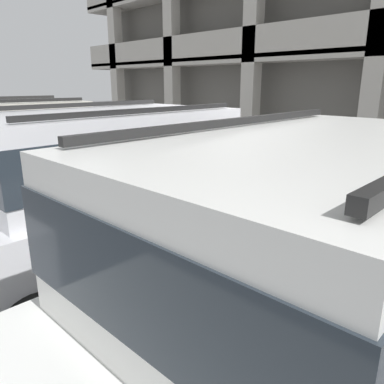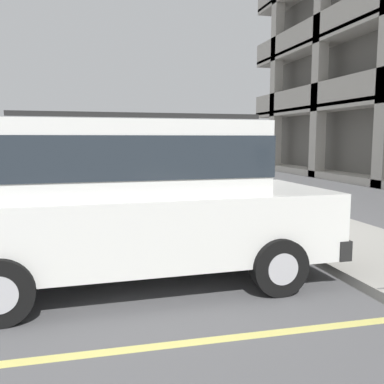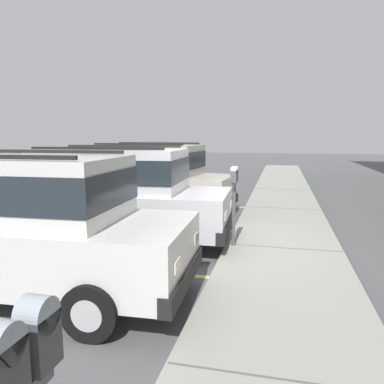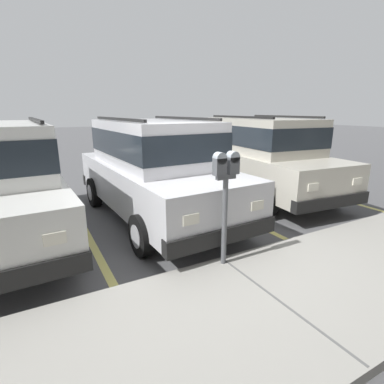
% 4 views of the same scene
% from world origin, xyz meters
% --- Properties ---
extents(ground_plane, '(80.00, 80.00, 0.10)m').
position_xyz_m(ground_plane, '(0.00, 0.00, -0.05)').
color(ground_plane, '#565659').
extents(sidewalk, '(40.00, 2.20, 0.12)m').
position_xyz_m(sidewalk, '(0.00, 1.30, 0.06)').
color(sidewalk, '#9E9B93').
rests_on(sidewalk, ground_plane).
extents(parking_stall_lines, '(12.11, 4.80, 0.01)m').
position_xyz_m(parking_stall_lines, '(1.50, -1.40, 0.00)').
color(parking_stall_lines, '#DBD16B').
rests_on(parking_stall_lines, ground_plane).
extents(silver_suv, '(2.17, 4.86, 2.03)m').
position_xyz_m(silver_suv, '(0.05, -2.15, 1.09)').
color(silver_suv, silver).
rests_on(silver_suv, ground_plane).
extents(red_sedan, '(2.32, 4.93, 2.03)m').
position_xyz_m(red_sedan, '(-3.02, -2.47, 1.09)').
color(red_sedan, beige).
rests_on(red_sedan, ground_plane).
extents(parking_meter_near, '(0.35, 0.12, 1.55)m').
position_xyz_m(parking_meter_near, '(0.06, 0.35, 1.27)').
color(parking_meter_near, '#595B60').
rests_on(parking_meter_near, sidewalk).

